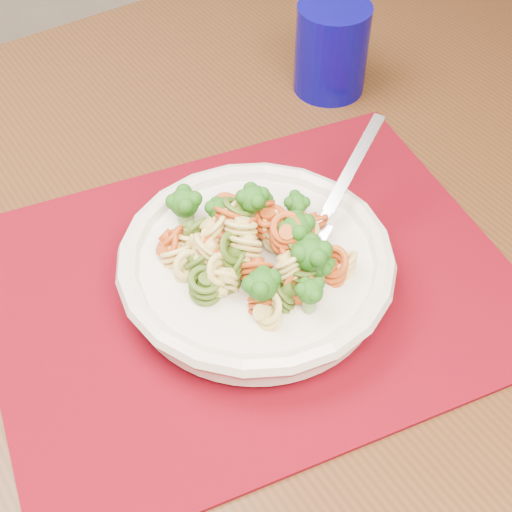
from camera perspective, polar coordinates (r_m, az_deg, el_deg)
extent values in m
cube|color=#4A2614|center=(0.69, -1.03, -0.49)|extent=(1.71, 1.40, 0.04)
cube|color=#4A2614|center=(1.51, 12.41, 10.95)|extent=(0.09, 0.09, 0.69)
cube|color=#650410|center=(0.65, -0.38, -2.29)|extent=(0.52, 0.43, 0.00)
cylinder|color=silver|center=(0.64, 0.00, -2.09)|extent=(0.10, 0.10, 0.01)
cylinder|color=silver|center=(0.63, 0.00, -1.04)|extent=(0.22, 0.22, 0.03)
torus|color=silver|center=(0.62, 0.00, -0.19)|extent=(0.24, 0.24, 0.02)
cylinder|color=#06045D|center=(0.85, 6.06, 16.16)|extent=(0.08, 0.08, 0.10)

